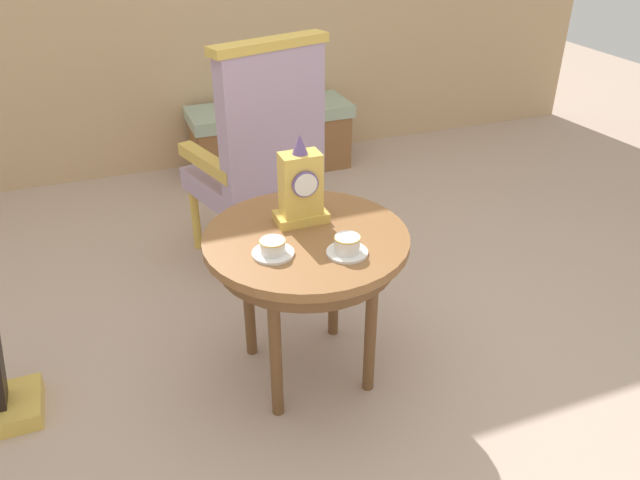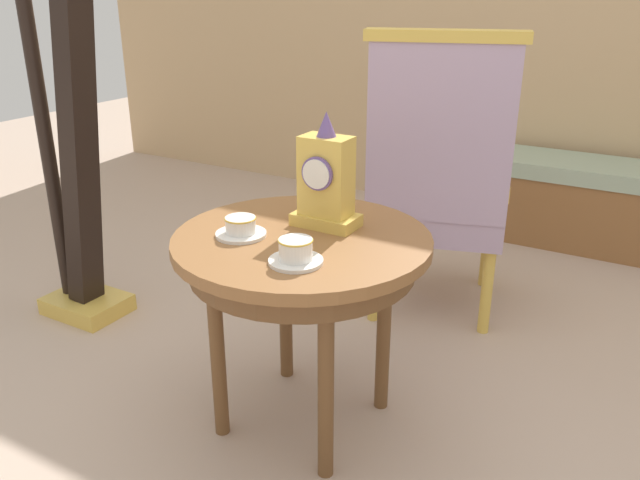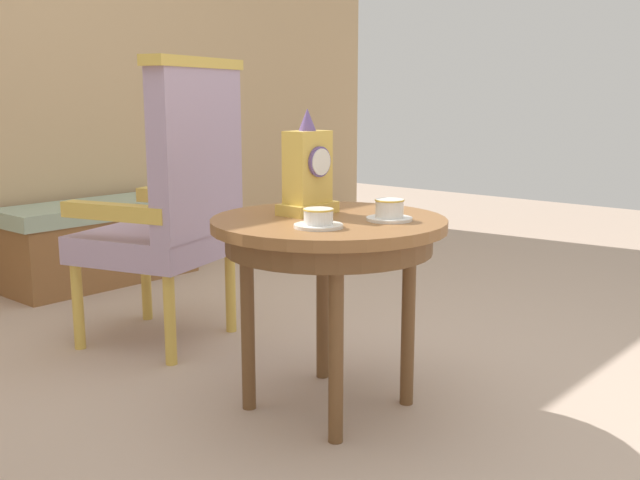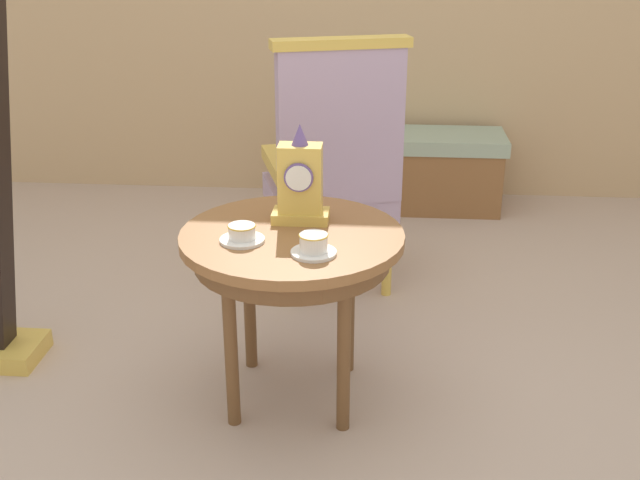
% 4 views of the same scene
% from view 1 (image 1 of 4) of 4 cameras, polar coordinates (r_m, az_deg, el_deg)
% --- Properties ---
extents(ground_plane, '(10.00, 10.00, 0.00)m').
position_cam_1_polar(ground_plane, '(2.61, -1.36, -11.04)').
color(ground_plane, '#BCA38E').
extents(side_table, '(0.74, 0.74, 0.62)m').
position_cam_1_polar(side_table, '(2.24, -1.26, -1.15)').
color(side_table, brown).
rests_on(side_table, ground).
extents(teacup_left, '(0.14, 0.14, 0.06)m').
position_cam_1_polar(teacup_left, '(2.08, -4.35, -0.76)').
color(teacup_left, white).
rests_on(teacup_left, side_table).
extents(teacup_right, '(0.14, 0.14, 0.07)m').
position_cam_1_polar(teacup_right, '(2.08, 2.51, -0.56)').
color(teacup_right, white).
rests_on(teacup_right, side_table).
extents(mantel_clock, '(0.19, 0.11, 0.34)m').
position_cam_1_polar(mantel_clock, '(2.23, -1.78, 4.80)').
color(mantel_clock, gold).
rests_on(mantel_clock, side_table).
extents(armchair, '(0.67, 0.66, 1.14)m').
position_cam_1_polar(armchair, '(2.99, -5.47, 7.96)').
color(armchair, '#B299B7').
rests_on(armchair, ground).
extents(window_bench, '(1.06, 0.40, 0.44)m').
position_cam_1_polar(window_bench, '(4.23, -4.54, 9.35)').
color(window_bench, '#9EB299').
rests_on(window_bench, ground).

